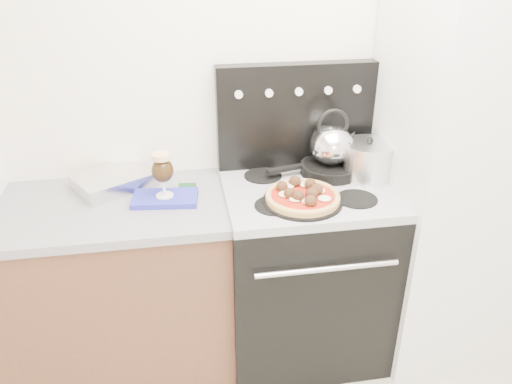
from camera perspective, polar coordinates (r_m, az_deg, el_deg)
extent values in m
cube|color=white|center=(2.44, 2.44, 10.81)|extent=(3.50, 0.01, 2.50)
cube|color=brown|center=(2.55, -20.07, -10.99)|extent=(1.45, 0.60, 0.86)
cube|color=gray|center=(2.31, -21.82, -2.12)|extent=(1.48, 0.63, 0.04)
cube|color=black|center=(2.53, 5.41, -9.23)|extent=(0.76, 0.65, 0.88)
cube|color=#ADADB2|center=(2.29, 5.90, 0.09)|extent=(0.76, 0.65, 0.04)
cube|color=black|center=(2.43, 4.54, 8.70)|extent=(0.76, 0.08, 0.50)
cube|color=silver|center=(2.51, 21.72, 2.04)|extent=(0.64, 0.68, 1.90)
cube|color=white|center=(2.39, -15.92, 1.26)|extent=(0.41, 0.38, 0.07)
cube|color=#2B2FB2|center=(2.22, -10.35, -0.73)|extent=(0.30, 0.19, 0.02)
cylinder|color=black|center=(2.15, 5.33, -1.03)|extent=(0.42, 0.42, 0.01)
cylinder|color=black|center=(2.42, 8.43, 2.65)|extent=(0.34, 0.34, 0.05)
cylinder|color=silver|center=(2.38, 12.65, 3.42)|extent=(0.28, 0.28, 0.16)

